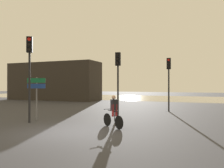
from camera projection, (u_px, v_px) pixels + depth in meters
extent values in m
plane|color=#333338|center=(61.00, 132.00, 9.80)|extent=(120.00, 120.00, 0.00)
cube|color=#9E937F|center=(161.00, 98.00, 35.93)|extent=(80.00, 16.00, 0.01)
cube|color=#2D2823|center=(54.00, 81.00, 31.73)|extent=(13.68, 4.00, 5.37)
cylinder|color=black|center=(29.00, 88.00, 12.35)|extent=(0.12, 0.12, 3.98)
cube|color=black|center=(30.00, 45.00, 12.37)|extent=(0.40, 0.37, 0.90)
cylinder|color=red|center=(29.00, 39.00, 12.24)|extent=(0.18, 0.13, 0.19)
cube|color=black|center=(29.00, 37.00, 12.22)|extent=(0.22, 0.20, 0.02)
cylinder|color=black|center=(29.00, 44.00, 12.23)|extent=(0.18, 0.13, 0.19)
cube|color=black|center=(29.00, 42.00, 12.22)|extent=(0.22, 0.20, 0.02)
cylinder|color=black|center=(29.00, 49.00, 12.23)|extent=(0.18, 0.13, 0.19)
cube|color=black|center=(29.00, 47.00, 12.21)|extent=(0.22, 0.20, 0.02)
cylinder|color=black|center=(169.00, 90.00, 17.57)|extent=(0.12, 0.12, 3.42)
cube|color=black|center=(169.00, 64.00, 17.59)|extent=(0.33, 0.25, 0.90)
cylinder|color=red|center=(169.00, 60.00, 17.46)|extent=(0.19, 0.03, 0.19)
cube|color=black|center=(169.00, 58.00, 17.44)|extent=(0.19, 0.12, 0.02)
cylinder|color=black|center=(169.00, 63.00, 17.46)|extent=(0.19, 0.03, 0.19)
cube|color=black|center=(169.00, 62.00, 17.44)|extent=(0.19, 0.12, 0.02)
cylinder|color=black|center=(169.00, 67.00, 17.46)|extent=(0.19, 0.03, 0.19)
cube|color=black|center=(169.00, 66.00, 17.44)|extent=(0.19, 0.12, 0.02)
cylinder|color=black|center=(118.00, 91.00, 14.80)|extent=(0.12, 0.12, 3.45)
cube|color=black|center=(118.00, 59.00, 14.81)|extent=(0.32, 0.24, 0.90)
cylinder|color=black|center=(117.00, 55.00, 14.68)|extent=(0.19, 0.03, 0.19)
cube|color=black|center=(117.00, 53.00, 14.67)|extent=(0.19, 0.12, 0.02)
cylinder|color=black|center=(117.00, 59.00, 14.68)|extent=(0.19, 0.03, 0.19)
cube|color=black|center=(117.00, 57.00, 14.66)|extent=(0.19, 0.12, 0.02)
cylinder|color=black|center=(117.00, 63.00, 14.68)|extent=(0.19, 0.03, 0.19)
cube|color=black|center=(117.00, 61.00, 14.66)|extent=(0.19, 0.12, 0.02)
cylinder|color=slate|center=(37.00, 99.00, 13.22)|extent=(0.08, 0.08, 2.60)
cube|color=#116038|center=(36.00, 80.00, 13.17)|extent=(1.04, 0.43, 0.28)
cube|color=navy|center=(36.00, 86.00, 13.17)|extent=(1.04, 0.43, 0.28)
cylinder|color=black|center=(107.00, 120.00, 11.34)|extent=(0.57, 0.41, 0.66)
cylinder|color=black|center=(119.00, 122.00, 10.46)|extent=(0.57, 0.41, 0.66)
cylinder|color=black|center=(113.00, 111.00, 10.90)|extent=(0.71, 0.51, 0.04)
cylinder|color=black|center=(115.00, 116.00, 10.78)|extent=(0.04, 0.04, 0.55)
cylinder|color=black|center=(108.00, 109.00, 11.30)|extent=(0.29, 0.40, 0.03)
cylinder|color=maroon|center=(116.00, 110.00, 10.83)|extent=(0.11, 0.11, 0.60)
cylinder|color=maroon|center=(113.00, 110.00, 10.72)|extent=(0.11, 0.11, 0.60)
cube|color=black|center=(114.00, 105.00, 10.82)|extent=(0.34, 0.36, 0.54)
sphere|color=tan|center=(114.00, 97.00, 10.85)|extent=(0.20, 0.20, 0.20)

